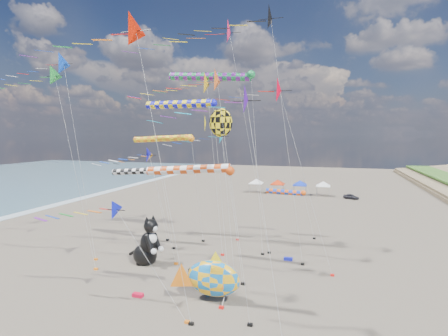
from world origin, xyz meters
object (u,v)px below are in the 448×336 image
person_adult (225,286)px  parked_car (351,197)px  child_green (232,281)px  child_blue (207,291)px  cat_inflatable (147,240)px  fish_inflatable (213,278)px

person_adult → parked_car: 51.37m
child_green → child_blue: bearing=-124.2°
person_adult → child_blue: size_ratio=1.75×
child_green → parked_car: bearing=73.6°
child_green → parked_car: (12.49, 48.11, -0.04)m
cat_inflatable → fish_inflatable: bearing=-13.1°
cat_inflatable → fish_inflatable: cat_inflatable is taller
cat_inflatable → person_adult: bearing=-5.3°
fish_inflatable → child_blue: size_ratio=6.19×
fish_inflatable → parked_car: (13.32, 51.08, -1.39)m
child_blue → person_adult: bearing=-23.9°
child_green → parked_car: 49.71m
child_green → child_blue: child_green is taller
fish_inflatable → person_adult: bearing=61.4°
cat_inflatable → child_blue: size_ratio=5.46×
fish_inflatable → child_green: bearing=74.3°
cat_inflatable → person_adult: size_ratio=3.12×
fish_inflatable → parked_car: 52.80m
cat_inflatable → parked_car: bearing=82.6°
child_green → child_blue: (-1.50, -2.37, -0.10)m
person_adult → child_green: (0.13, 1.68, -0.26)m
fish_inflatable → child_blue: (-0.67, 0.59, -1.45)m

